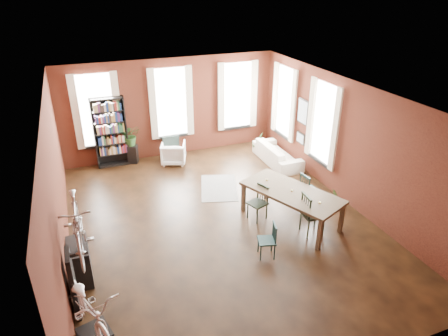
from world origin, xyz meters
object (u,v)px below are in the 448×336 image
cream_sofa (277,151)px  console_table (80,262)px  plant_stand (133,154)px  bookshelf (110,132)px  dining_chair_a (267,240)px  dining_chair_b (257,203)px  bike_trainer (95,334)px  white_armchair (173,152)px  dining_chair_d (310,190)px  dining_table (291,206)px  bicycle_floor (85,286)px  dining_chair_c (313,214)px

cream_sofa → console_table: (-6.23, -3.50, -0.01)m
plant_stand → bookshelf: bearing=175.3°
dining_chair_a → dining_chair_b: size_ratio=0.90×
dining_chair_a → bike_trainer: bearing=-60.0°
white_armchair → plant_stand: white_armchair is taller
bike_trainer → white_armchair: bearing=64.5°
bike_trainer → plant_stand: size_ratio=0.83×
cream_sofa → white_armchair: bearing=69.8°
dining_chair_d → cream_sofa: size_ratio=0.46×
bike_trainer → plant_stand: 6.99m
dining_table → bike_trainer: dining_table is taller
bookshelf → bicycle_floor: size_ratio=1.14×
bookshelf → cream_sofa: size_ratio=1.06×
dining_chair_b → white_armchair: 4.09m
bike_trainer → console_table: 1.64m
console_table → dining_chair_a: bearing=-10.2°
dining_chair_c → bookshelf: (-3.85, 5.49, 0.58)m
console_table → plant_stand: size_ratio=1.34×
dining_chair_b → bookshelf: bearing=-167.3°
dining_chair_a → plant_stand: size_ratio=1.33×
dining_chair_a → plant_stand: bearing=-146.4°
dining_chair_a → bookshelf: bearing=-141.4°
dining_table → dining_chair_a: bearing=-162.4°
dining_chair_d → bookshelf: bearing=39.0°
bookshelf → bicycle_floor: bookshelf is taller
console_table → bookshelf: bearing=76.2°
dining_chair_b → cream_sofa: size_ratio=0.42×
dining_chair_d → bicycle_floor: size_ratio=0.49×
dining_chair_d → white_armchair: bearing=27.9°
bicycle_floor → dining_chair_d: bearing=5.5°
console_table → bicycle_floor: bearing=-86.5°
dining_chair_b → console_table: dining_chair_b is taller
white_armchair → plant_stand: size_ratio=1.28×
dining_chair_d → bicycle_floor: bicycle_floor is taller
white_armchair → cream_sofa: size_ratio=0.37×
dining_chair_b → bike_trainer: 4.73m
bicycle_floor → plant_stand: bearing=58.0°
dining_table → dining_chair_b: 0.81m
console_table → bicycle_floor: bicycle_floor is taller
dining_chair_b → console_table: (-4.20, -0.72, -0.04)m
cream_sofa → bookshelf: bearing=71.0°
dining_chair_b → bookshelf: 5.39m
dining_chair_a → cream_sofa: (2.47, 4.18, 0.01)m
dining_chair_a → plant_stand: dining_chair_a is taller
bookshelf → white_armchair: bookshelf is taller
dining_chair_c → bike_trainer: bearing=108.7°
dining_table → dining_chair_a: (-1.16, -1.02, -0.02)m
dining_chair_a → plant_stand: 6.13m
cream_sofa → console_table: cream_sofa is taller
bookshelf → plant_stand: bearing=-4.7°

